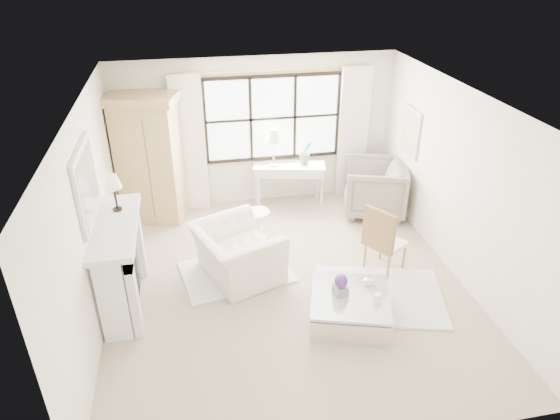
# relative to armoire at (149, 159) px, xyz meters

# --- Properties ---
(floor) EXTENTS (5.50, 5.50, 0.00)m
(floor) POSITION_rel_armoire_xyz_m (1.90, -2.39, -1.14)
(floor) COLOR tan
(floor) RESTS_ON ground
(ceiling) EXTENTS (5.50, 5.50, 0.00)m
(ceiling) POSITION_rel_armoire_xyz_m (1.90, -2.39, 1.56)
(ceiling) COLOR silver
(ceiling) RESTS_ON ground
(wall_back) EXTENTS (5.00, 0.00, 5.00)m
(wall_back) POSITION_rel_armoire_xyz_m (1.90, 0.36, 0.21)
(wall_back) COLOR silver
(wall_back) RESTS_ON ground
(wall_front) EXTENTS (5.00, 0.00, 5.00)m
(wall_front) POSITION_rel_armoire_xyz_m (1.90, -5.14, 0.21)
(wall_front) COLOR beige
(wall_front) RESTS_ON ground
(wall_left) EXTENTS (0.00, 5.50, 5.50)m
(wall_left) POSITION_rel_armoire_xyz_m (-0.60, -2.39, 0.21)
(wall_left) COLOR white
(wall_left) RESTS_ON ground
(wall_right) EXTENTS (0.00, 5.50, 5.50)m
(wall_right) POSITION_rel_armoire_xyz_m (4.40, -2.39, 0.21)
(wall_right) COLOR white
(wall_right) RESTS_ON ground
(window_pane) EXTENTS (2.40, 0.02, 1.50)m
(window_pane) POSITION_rel_armoire_xyz_m (2.20, 0.34, 0.46)
(window_pane) COLOR white
(window_pane) RESTS_ON wall_back
(window_frame) EXTENTS (2.50, 0.04, 1.50)m
(window_frame) POSITION_rel_armoire_xyz_m (2.20, 0.33, 0.46)
(window_frame) COLOR black
(window_frame) RESTS_ON wall_back
(curtain_rod) EXTENTS (3.30, 0.04, 0.04)m
(curtain_rod) POSITION_rel_armoire_xyz_m (2.20, 0.28, 1.33)
(curtain_rod) COLOR gold
(curtain_rod) RESTS_ON wall_back
(curtain_left) EXTENTS (0.55, 0.10, 2.47)m
(curtain_left) POSITION_rel_armoire_xyz_m (0.70, 0.26, 0.10)
(curtain_left) COLOR white
(curtain_left) RESTS_ON ground
(curtain_right) EXTENTS (0.55, 0.10, 2.47)m
(curtain_right) POSITION_rel_armoire_xyz_m (3.70, 0.26, 0.10)
(curtain_right) COLOR white
(curtain_right) RESTS_ON ground
(fireplace) EXTENTS (0.58, 1.66, 1.26)m
(fireplace) POSITION_rel_armoire_xyz_m (-0.37, -2.39, -0.49)
(fireplace) COLOR silver
(fireplace) RESTS_ON ground
(mirror_frame) EXTENTS (0.05, 1.15, 0.95)m
(mirror_frame) POSITION_rel_armoire_xyz_m (-0.57, -2.39, 0.70)
(mirror_frame) COLOR silver
(mirror_frame) RESTS_ON wall_left
(mirror_glass) EXTENTS (0.02, 1.00, 0.80)m
(mirror_glass) POSITION_rel_armoire_xyz_m (-0.54, -2.39, 0.70)
(mirror_glass) COLOR silver
(mirror_glass) RESTS_ON wall_left
(art_frame) EXTENTS (0.04, 0.62, 0.82)m
(art_frame) POSITION_rel_armoire_xyz_m (4.37, -0.69, 0.41)
(art_frame) COLOR silver
(art_frame) RESTS_ON wall_right
(art_canvas) EXTENTS (0.01, 0.52, 0.72)m
(art_canvas) POSITION_rel_armoire_xyz_m (4.35, -0.69, 0.41)
(art_canvas) COLOR beige
(art_canvas) RESTS_ON wall_right
(mantel_lamp) EXTENTS (0.22, 0.22, 0.51)m
(mantel_lamp) POSITION_rel_armoire_xyz_m (-0.32, -2.02, 0.51)
(mantel_lamp) COLOR black
(mantel_lamp) RESTS_ON fireplace
(armoire) EXTENTS (1.27, 0.97, 2.24)m
(armoire) POSITION_rel_armoire_xyz_m (0.00, 0.00, 0.00)
(armoire) COLOR tan
(armoire) RESTS_ON floor
(console_table) EXTENTS (1.36, 0.71, 0.80)m
(console_table) POSITION_rel_armoire_xyz_m (2.45, 0.06, -0.74)
(console_table) COLOR white
(console_table) RESTS_ON floor
(console_lamp) EXTENTS (0.28, 0.28, 0.69)m
(console_lamp) POSITION_rel_armoire_xyz_m (2.16, 0.06, 0.22)
(console_lamp) COLOR gold
(console_lamp) RESTS_ON console_table
(orchid_plant) EXTENTS (0.29, 0.25, 0.44)m
(orchid_plant) POSITION_rel_armoire_xyz_m (2.75, 0.04, -0.12)
(orchid_plant) COLOR #4E6745
(orchid_plant) RESTS_ON console_table
(side_table) EXTENTS (0.40, 0.40, 0.51)m
(side_table) POSITION_rel_armoire_xyz_m (1.69, -1.05, -0.81)
(side_table) COLOR white
(side_table) RESTS_ON floor
(rug_left) EXTENTS (1.75, 1.37, 0.03)m
(rug_left) POSITION_rel_armoire_xyz_m (1.21, -1.96, -1.13)
(rug_left) COLOR white
(rug_left) RESTS_ON floor
(rug_right) EXTENTS (2.05, 1.74, 0.03)m
(rug_right) POSITION_rel_armoire_xyz_m (3.11, -2.91, -1.12)
(rug_right) COLOR silver
(rug_right) RESTS_ON floor
(club_armchair) EXTENTS (1.43, 1.52, 0.79)m
(club_armchair) POSITION_rel_armoire_xyz_m (1.23, -2.04, -0.74)
(club_armchair) COLOR white
(club_armchair) RESTS_ON floor
(wingback_chair) EXTENTS (1.33, 1.31, 0.97)m
(wingback_chair) POSITION_rel_armoire_xyz_m (3.89, -0.55, -0.66)
(wingback_chair) COLOR gray
(wingback_chair) RESTS_ON floor
(french_chair) EXTENTS (0.67, 0.67, 1.08)m
(french_chair) POSITION_rel_armoire_xyz_m (3.39, -2.32, -0.83)
(french_chair) COLOR olive
(french_chair) RESTS_ON floor
(coffee_table) EXTENTS (1.25, 1.25, 0.38)m
(coffee_table) POSITION_rel_armoire_xyz_m (2.55, -3.29, -0.96)
(coffee_table) COLOR white
(coffee_table) RESTS_ON floor
(planter_box) EXTENTS (0.19, 0.19, 0.13)m
(planter_box) POSITION_rel_armoire_xyz_m (2.43, -3.22, -0.70)
(planter_box) COLOR gray
(planter_box) RESTS_ON coffee_table
(planter_flowers) EXTENTS (0.17, 0.17, 0.17)m
(planter_flowers) POSITION_rel_armoire_xyz_m (2.43, -3.22, -0.55)
(planter_flowers) COLOR #522C70
(planter_flowers) RESTS_ON planter_box
(pillar_candle) EXTENTS (0.10, 0.10, 0.12)m
(pillar_candle) POSITION_rel_armoire_xyz_m (2.84, -3.46, -0.70)
(pillar_candle) COLOR white
(pillar_candle) RESTS_ON coffee_table
(coffee_vase) EXTENTS (0.17, 0.17, 0.14)m
(coffee_vase) POSITION_rel_armoire_xyz_m (2.85, -3.10, -0.69)
(coffee_vase) COLOR silver
(coffee_vase) RESTS_ON coffee_table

